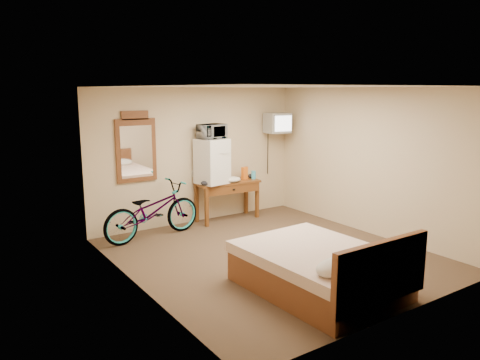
{
  "coord_description": "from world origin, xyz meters",
  "views": [
    {
      "loc": [
        -4.16,
        -5.3,
        2.46
      ],
      "look_at": [
        -0.18,
        0.59,
        1.08
      ],
      "focal_mm": 35.0,
      "sensor_mm": 36.0,
      "label": 1
    }
  ],
  "objects_px": {
    "microwave": "(212,131)",
    "mini_fridge": "(212,161)",
    "desk": "(228,188)",
    "wall_mirror": "(136,148)",
    "bed": "(322,269)",
    "blue_cup": "(254,175)",
    "crt_television": "(277,123)",
    "bicycle": "(152,211)"
  },
  "relations": [
    {
      "from": "mini_fridge",
      "to": "crt_television",
      "type": "xyz_separation_m",
      "value": [
        1.5,
        -0.01,
        0.64
      ]
    },
    {
      "from": "microwave",
      "to": "crt_television",
      "type": "xyz_separation_m",
      "value": [
        1.5,
        -0.01,
        0.09
      ]
    },
    {
      "from": "desk",
      "to": "mini_fridge",
      "type": "relative_size",
      "value": 1.53
    },
    {
      "from": "bicycle",
      "to": "bed",
      "type": "height_order",
      "value": "bicycle"
    },
    {
      "from": "mini_fridge",
      "to": "microwave",
      "type": "relative_size",
      "value": 1.72
    },
    {
      "from": "mini_fridge",
      "to": "microwave",
      "type": "distance_m",
      "value": 0.55
    },
    {
      "from": "mini_fridge",
      "to": "microwave",
      "type": "bearing_deg",
      "value": 56.28
    },
    {
      "from": "blue_cup",
      "to": "wall_mirror",
      "type": "xyz_separation_m",
      "value": [
        -2.25,
        0.32,
        0.65
      ]
    },
    {
      "from": "microwave",
      "to": "wall_mirror",
      "type": "height_order",
      "value": "wall_mirror"
    },
    {
      "from": "mini_fridge",
      "to": "bed",
      "type": "xyz_separation_m",
      "value": [
        -0.46,
        -3.41,
        -0.87
      ]
    },
    {
      "from": "desk",
      "to": "wall_mirror",
      "type": "bearing_deg",
      "value": 170.96
    },
    {
      "from": "blue_cup",
      "to": "microwave",
      "type": "bearing_deg",
      "value": 174.94
    },
    {
      "from": "mini_fridge",
      "to": "wall_mirror",
      "type": "xyz_separation_m",
      "value": [
        -1.36,
        0.24,
        0.32
      ]
    },
    {
      "from": "desk",
      "to": "bed",
      "type": "relative_size",
      "value": 0.64
    },
    {
      "from": "crt_television",
      "to": "wall_mirror",
      "type": "bearing_deg",
      "value": 175.0
    },
    {
      "from": "mini_fridge",
      "to": "crt_television",
      "type": "distance_m",
      "value": 1.64
    },
    {
      "from": "mini_fridge",
      "to": "bed",
      "type": "bearing_deg",
      "value": -97.76
    },
    {
      "from": "bed",
      "to": "microwave",
      "type": "bearing_deg",
      "value": 82.24
    },
    {
      "from": "desk",
      "to": "bicycle",
      "type": "xyz_separation_m",
      "value": [
        -1.65,
        -0.21,
        -0.15
      ]
    },
    {
      "from": "microwave",
      "to": "mini_fridge",
      "type": "bearing_deg",
      "value": -134.1
    },
    {
      "from": "wall_mirror",
      "to": "bed",
      "type": "height_order",
      "value": "wall_mirror"
    },
    {
      "from": "blue_cup",
      "to": "bicycle",
      "type": "bearing_deg",
      "value": -175.83
    },
    {
      "from": "desk",
      "to": "bed",
      "type": "distance_m",
      "value": 3.49
    },
    {
      "from": "microwave",
      "to": "crt_television",
      "type": "distance_m",
      "value": 1.51
    },
    {
      "from": "desk",
      "to": "blue_cup",
      "type": "bearing_deg",
      "value": -5.02
    },
    {
      "from": "mini_fridge",
      "to": "crt_television",
      "type": "bearing_deg",
      "value": -0.41
    },
    {
      "from": "microwave",
      "to": "blue_cup",
      "type": "height_order",
      "value": "microwave"
    },
    {
      "from": "crt_television",
      "to": "bicycle",
      "type": "height_order",
      "value": "crt_television"
    },
    {
      "from": "bed",
      "to": "blue_cup",
      "type": "bearing_deg",
      "value": 67.96
    },
    {
      "from": "mini_fridge",
      "to": "wall_mirror",
      "type": "distance_m",
      "value": 1.42
    },
    {
      "from": "wall_mirror",
      "to": "bed",
      "type": "relative_size",
      "value": 0.61
    },
    {
      "from": "crt_television",
      "to": "bed",
      "type": "xyz_separation_m",
      "value": [
        -1.97,
        -3.4,
        -1.51
      ]
    },
    {
      "from": "desk",
      "to": "bicycle",
      "type": "bearing_deg",
      "value": -172.78
    },
    {
      "from": "blue_cup",
      "to": "bed",
      "type": "bearing_deg",
      "value": -112.04
    },
    {
      "from": "desk",
      "to": "wall_mirror",
      "type": "height_order",
      "value": "wall_mirror"
    },
    {
      "from": "microwave",
      "to": "blue_cup",
      "type": "relative_size",
      "value": 3.06
    },
    {
      "from": "wall_mirror",
      "to": "desk",
      "type": "bearing_deg",
      "value": -9.04
    },
    {
      "from": "mini_fridge",
      "to": "bicycle",
      "type": "relative_size",
      "value": 0.46
    },
    {
      "from": "desk",
      "to": "mini_fridge",
      "type": "xyz_separation_m",
      "value": [
        -0.33,
        0.03,
        0.55
      ]
    },
    {
      "from": "mini_fridge",
      "to": "bicycle",
      "type": "xyz_separation_m",
      "value": [
        -1.31,
        -0.24,
        -0.7
      ]
    },
    {
      "from": "desk",
      "to": "microwave",
      "type": "bearing_deg",
      "value": 174.88
    },
    {
      "from": "crt_television",
      "to": "desk",
      "type": "bearing_deg",
      "value": -179.07
    }
  ]
}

